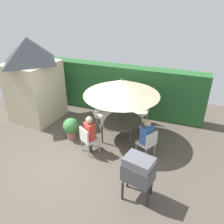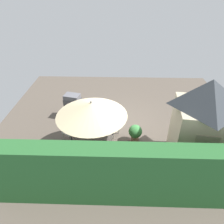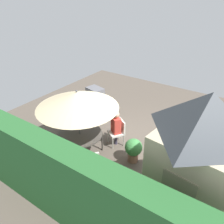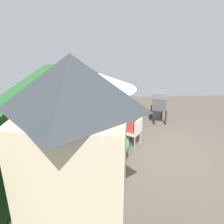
% 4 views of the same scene
% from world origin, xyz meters
% --- Properties ---
extents(ground_plane, '(11.00, 11.00, 0.00)m').
position_xyz_m(ground_plane, '(0.00, 0.00, 0.00)').
color(ground_plane, brown).
extents(hedge_backdrop, '(7.38, 0.57, 1.97)m').
position_xyz_m(hedge_backdrop, '(0.00, 3.50, 0.99)').
color(hedge_backdrop, '#28602D').
rests_on(hedge_backdrop, ground).
extents(garden_shed, '(1.91, 1.95, 3.14)m').
position_xyz_m(garden_shed, '(-2.55, 1.84, 1.61)').
color(garden_shed, '#C6B793').
rests_on(garden_shed, ground).
extents(patio_table, '(1.40, 1.40, 0.73)m').
position_xyz_m(patio_table, '(1.03, 1.56, 0.68)').
color(patio_table, '#47423D').
rests_on(patio_table, ground).
extents(patio_umbrella, '(2.42, 2.42, 2.20)m').
position_xyz_m(patio_umbrella, '(1.03, 1.56, 1.90)').
color(patio_umbrella, '#4C4C51').
rests_on(patio_umbrella, ground).
extents(bbq_grill, '(0.80, 0.65, 1.20)m').
position_xyz_m(bbq_grill, '(2.21, -0.71, 0.85)').
color(bbq_grill, '#47474C').
rests_on(bbq_grill, ground).
extents(chair_near_shed, '(0.64, 0.64, 0.90)m').
position_xyz_m(chair_near_shed, '(0.32, 0.46, 0.52)').
color(chair_near_shed, silver).
rests_on(chair_near_shed, ground).
extents(chair_far_side, '(0.64, 0.63, 0.90)m').
position_xyz_m(chair_far_side, '(2.10, 0.91, 0.52)').
color(chair_far_side, silver).
rests_on(chair_far_side, ground).
extents(chair_toward_hedge, '(0.58, 0.58, 0.90)m').
position_xyz_m(chair_toward_hedge, '(1.43, 2.80, 0.52)').
color(chair_toward_hedge, silver).
rests_on(chair_toward_hedge, ground).
extents(chair_toward_house, '(0.65, 0.64, 0.90)m').
position_xyz_m(chair_toward_house, '(0.09, 2.22, 0.52)').
color(chair_toward_house, silver).
rests_on(chair_toward_house, ground).
extents(potted_plant_by_shed, '(0.53, 0.53, 0.77)m').
position_xyz_m(potted_plant_by_shed, '(-0.55, 0.95, 0.45)').
color(potted_plant_by_shed, '#936651').
rests_on(potted_plant_by_shed, ground).
extents(person_in_red, '(0.42, 0.39, 1.26)m').
position_xyz_m(person_in_red, '(0.36, 0.53, 0.78)').
color(person_in_red, '#CC3D33').
rests_on(person_in_red, ground).
extents(person_in_blue, '(0.38, 0.41, 1.26)m').
position_xyz_m(person_in_blue, '(2.03, 0.95, 0.78)').
color(person_in_blue, '#3866B2').
rests_on(person_in_blue, ground).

